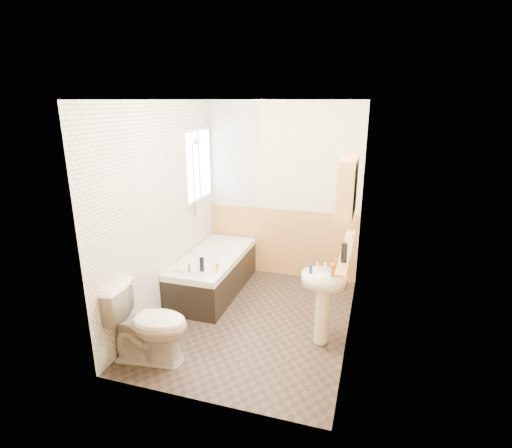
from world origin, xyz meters
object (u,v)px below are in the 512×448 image
Objects in this scene: toilet at (148,324)px; medicine_cabinet at (347,187)px; sink at (323,294)px; pine_shelf at (347,251)px; bathtub at (214,272)px.

toilet is 1.34× the size of medicine_cabinet.
sink is 1.50× the size of medicine_cabinet.
bathtub is at bearing 158.37° from pine_shelf.
medicine_cabinet is at bearing -106.12° from pine_shelf.
sink is 1.16m from medicine_cabinet.
sink is at bearing -26.12° from bathtub.
sink is at bearing -161.19° from pine_shelf.
medicine_cabinet is at bearing -24.62° from bathtub.
sink is (1.57, -0.77, 0.29)m from bathtub.
medicine_cabinet is (0.17, -0.03, 1.15)m from sink.
toilet is at bearing -167.36° from sink.
pine_shelf reaches higher than bathtub.
toilet is at bearing -156.40° from medicine_cabinet.
bathtub is at bearing 139.88° from sink.
toilet reaches higher than bathtub.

